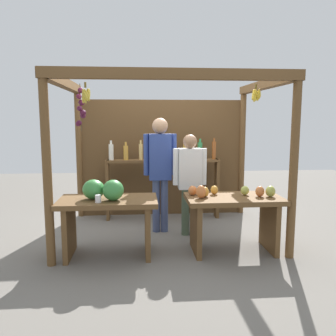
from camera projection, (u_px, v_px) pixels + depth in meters
name	position (u px, v px, depth m)	size (l,w,h in m)	color
ground_plane	(167.00, 233.00, 5.09)	(12.00, 12.00, 0.00)	slate
market_stall	(164.00, 142.00, 5.34)	(2.94, 2.17, 2.21)	brown
fruit_counter_left	(107.00, 209.00, 4.17)	(1.18, 0.64, 0.95)	brown
fruit_counter_right	(233.00, 210.00, 4.32)	(1.18, 0.64, 0.87)	brown
bottle_shelf_unit	(163.00, 170.00, 5.74)	(1.88, 0.22, 1.35)	brown
vendor_man	(160.00, 164.00, 5.02)	(0.48, 0.23, 1.68)	#45517A
vendor_woman	(190.00, 176.00, 4.89)	(0.48, 0.20, 1.45)	#465741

